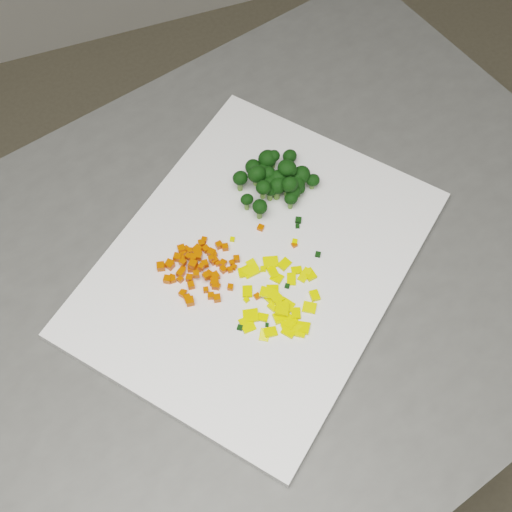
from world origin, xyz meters
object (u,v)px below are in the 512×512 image
object	(u,v)px
counter_block	(245,406)
broccoli_pile	(274,179)
carrot_pile	(198,265)
cutting_board	(256,263)
pepper_pile	(276,296)

from	to	relation	value
counter_block	broccoli_pile	world-z (taller)	broccoli_pile
carrot_pile	broccoli_pile	size ratio (longest dim) A/B	0.83
cutting_board	carrot_pile	distance (m)	0.07
cutting_board	broccoli_pile	xyz separation A→B (m)	(0.05, 0.08, 0.03)
cutting_board	pepper_pile	size ratio (longest dim) A/B	3.88
cutting_board	counter_block	bearing A→B (deg)	-146.63
counter_block	carrot_pile	size ratio (longest dim) A/B	10.42
cutting_board	broccoli_pile	bearing A→B (deg)	57.80
pepper_pile	broccoli_pile	distance (m)	0.15
counter_block	pepper_pile	world-z (taller)	pepper_pile
carrot_pile	counter_block	bearing A→B (deg)	-34.50
cutting_board	broccoli_pile	size ratio (longest dim) A/B	3.75
cutting_board	carrot_pile	size ratio (longest dim) A/B	4.50
cutting_board	pepper_pile	xyz separation A→B (m)	(0.00, -0.05, 0.01)
pepper_pile	broccoli_pile	bearing A→B (deg)	70.62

